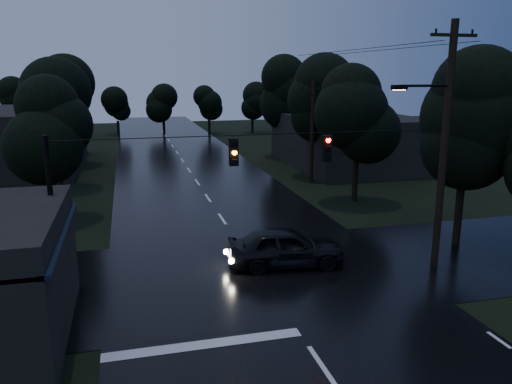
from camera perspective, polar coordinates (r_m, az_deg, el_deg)
name	(u,v)px	position (r m, az deg, el deg)	size (l,w,h in m)	color
main_road	(197,183)	(37.64, -6.72, 1.07)	(12.00, 120.00, 0.02)	black
cross_street	(259,273)	(20.69, 0.29, -9.24)	(60.00, 9.00, 0.02)	black
building_far_right	(348,141)	(45.03, 10.48, 5.79)	(10.00, 14.00, 4.40)	black
building_far_left	(18,139)	(47.67, -25.55, 5.49)	(10.00, 16.00, 5.00)	black
utility_pole_main	(443,142)	(21.53, 20.56, 5.33)	(3.50, 0.30, 10.00)	black
utility_pole_far	(312,131)	(37.13, 6.44, 6.97)	(2.00, 0.30, 7.50)	black
anchor_pole_left	(53,223)	(18.34, -22.16, -3.31)	(0.18, 0.18, 6.00)	black
span_signals	(280,149)	(18.49, 2.79, 4.92)	(15.00, 0.37, 1.12)	black
tree_corner_near	(468,118)	(24.58, 23.04, 7.74)	(4.48, 4.48, 9.44)	black
tree_left_a	(47,126)	(28.89, -22.80, 6.95)	(3.92, 3.92, 8.26)	black
tree_left_b	(54,109)	(36.84, -22.10, 8.76)	(4.20, 4.20, 8.85)	black
tree_left_c	(61,97)	(46.81, -21.36, 10.06)	(4.48, 4.48, 9.44)	black
tree_right_a	(358,113)	(31.76, 11.60, 8.88)	(4.20, 4.20, 8.85)	black
tree_right_b	(319,100)	(39.29, 7.27, 10.39)	(4.48, 4.48, 9.44)	black
tree_right_c	(287,91)	(48.88, 3.55, 11.47)	(4.76, 4.76, 10.03)	black
car	(286,247)	(21.19, 3.43, -6.28)	(1.98, 4.93, 1.68)	black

